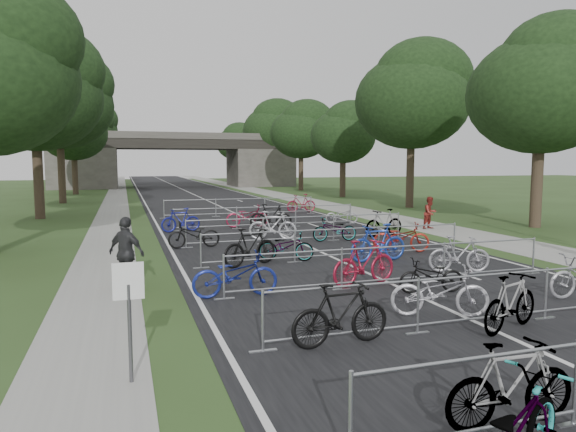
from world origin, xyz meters
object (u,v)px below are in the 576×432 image
at_px(bike_1, 511,385).
at_px(pedestrian_b, 430,213).
at_px(pedestrian_c, 127,253).
at_px(park_sign, 129,300).
at_px(overpass_bridge, 176,160).

relative_size(bike_1, pedestrian_b, 1.16).
bearing_deg(bike_1, pedestrian_c, 29.34).
xyz_separation_m(bike_1, pedestrian_c, (-4.45, 8.78, 0.39)).
distance_m(park_sign, pedestrian_c, 5.97).
xyz_separation_m(pedestrian_b, pedestrian_c, (-14.34, -8.08, 0.15)).
bearing_deg(park_sign, overpass_bridge, 83.74).
bearing_deg(park_sign, pedestrian_b, 44.40).
bearing_deg(overpass_bridge, park_sign, -96.26).
distance_m(bike_1, pedestrian_c, 9.85).
height_order(bike_1, pedestrian_b, pedestrian_b).
bearing_deg(pedestrian_b, bike_1, -135.07).
xyz_separation_m(overpass_bridge, park_sign, (-6.80, -62.00, -2.27)).
bearing_deg(pedestrian_c, overpass_bridge, -54.50).
xyz_separation_m(overpass_bridge, bike_1, (-2.35, -64.81, -2.98)).
relative_size(pedestrian_b, pedestrian_c, 0.84).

